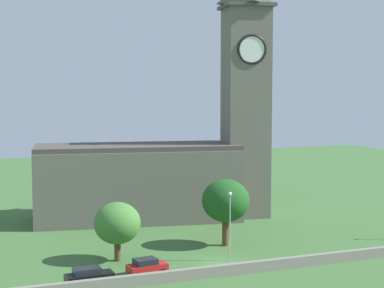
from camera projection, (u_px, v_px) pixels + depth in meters
name	position (u px, v px, depth m)	size (l,w,h in m)	color
ground_plane	(173.00, 234.00, 83.40)	(200.00, 200.00, 0.00)	#3D6633
church	(169.00, 158.00, 92.55)	(35.92, 15.96, 35.24)	#666056
quay_barrier	(235.00, 269.00, 65.23)	(53.57, 0.70, 1.18)	gray
car_black	(89.00, 276.00, 62.00)	(4.86, 2.28, 1.70)	black
car_red	(147.00, 266.00, 65.34)	(4.37, 2.72, 1.68)	red
streetlamp_west_mid	(230.00, 216.00, 69.90)	(0.44, 0.44, 7.90)	#9EA0A5
tree_churchyard	(117.00, 223.00, 70.04)	(5.26, 5.26, 6.70)	brown
tree_riverside_east	(226.00, 201.00, 76.76)	(5.88, 5.88, 8.29)	brown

